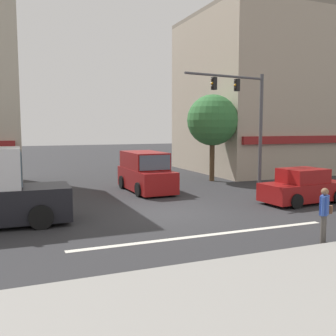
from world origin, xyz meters
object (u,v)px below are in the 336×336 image
(utility_pole_far_right, at_px, (225,118))
(traffic_light_mast, at_px, (247,113))
(street_tree, at_px, (212,120))
(pedestrian_foreground_with_bag, at_px, (324,212))
(van_crossing_rightbound, at_px, (145,173))
(sedan_parked_curbside, at_px, (304,187))

(utility_pole_far_right, height_order, traffic_light_mast, utility_pole_far_right)
(street_tree, xyz_separation_m, pedestrian_foreground_with_bag, (-3.41, -13.19, -2.91))
(van_crossing_rightbound, distance_m, pedestrian_foreground_with_bag, 11.19)
(street_tree, height_order, sedan_parked_curbside, street_tree)
(traffic_light_mast, distance_m, sedan_parked_curbside, 4.87)
(traffic_light_mast, relative_size, van_crossing_rightbound, 1.34)
(street_tree, height_order, pedestrian_foreground_with_bag, street_tree)
(sedan_parked_curbside, bearing_deg, van_crossing_rightbound, 133.74)
(street_tree, relative_size, sedan_parked_curbside, 1.30)
(van_crossing_rightbound, xyz_separation_m, pedestrian_foreground_with_bag, (1.83, -11.04, -0.05))
(street_tree, relative_size, van_crossing_rightbound, 1.19)
(sedan_parked_curbside, bearing_deg, pedestrian_foreground_with_bag, -126.16)
(utility_pole_far_right, relative_size, van_crossing_rightbound, 1.68)
(utility_pole_far_right, xyz_separation_m, sedan_parked_curbside, (-1.81, -10.21, -3.34))
(traffic_light_mast, bearing_deg, sedan_parked_curbside, -73.94)
(utility_pole_far_right, bearing_deg, sedan_parked_curbside, -100.04)
(van_crossing_rightbound, relative_size, sedan_parked_curbside, 1.10)
(street_tree, bearing_deg, sedan_parked_curbside, -87.34)
(utility_pole_far_right, xyz_separation_m, traffic_light_mast, (-2.75, -6.92, 0.13))
(van_crossing_rightbound, xyz_separation_m, sedan_parked_curbside, (5.61, -5.86, -0.29))
(traffic_light_mast, xyz_separation_m, sedan_parked_curbside, (0.95, -3.29, -3.46))
(sedan_parked_curbside, xyz_separation_m, pedestrian_foreground_with_bag, (-3.78, -5.17, 0.24))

